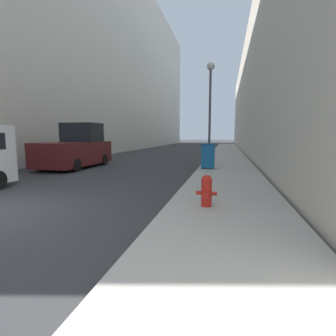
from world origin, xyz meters
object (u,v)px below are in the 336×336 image
lamppost (210,98)px  pickup_truck (76,149)px  trash_bin (208,156)px  fire_hydrant (207,190)px

lamppost → pickup_truck: bearing=-163.5°
trash_bin → pickup_truck: bearing=179.6°
fire_hydrant → lamppost: size_ratio=0.13×
lamppost → pickup_truck: 8.07m
fire_hydrant → lamppost: (-0.56, 9.30, 3.33)m
trash_bin → pickup_truck: 7.34m
trash_bin → lamppost: (-0.10, 2.19, 3.09)m
lamppost → trash_bin: bearing=-87.5°
trash_bin → lamppost: 3.78m
pickup_truck → fire_hydrant: bearing=-42.6°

